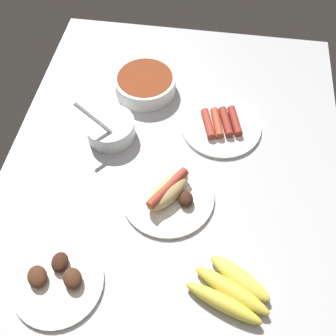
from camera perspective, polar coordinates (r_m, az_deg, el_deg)
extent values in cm
cube|color=#B2B2B7|center=(103.17, 0.56, -1.17)|extent=(120.00, 90.00, 3.00)
cylinder|color=white|center=(119.31, -3.37, 12.28)|extent=(18.39, 18.39, 5.27)
cylinder|color=maroon|center=(117.76, -3.43, 13.05)|extent=(16.55, 16.55, 1.00)
cylinder|color=white|center=(97.79, -0.29, -4.08)|extent=(23.50, 23.50, 1.00)
ellipsoid|color=tan|center=(95.45, -0.30, -3.28)|extent=(14.96, 12.59, 4.40)
cylinder|color=#9E3828|center=(94.41, -0.30, -2.91)|extent=(12.43, 9.19, 2.40)
ellipsoid|color=#381E14|center=(95.26, 2.65, -4.56)|extent=(5.17, 4.60, 2.80)
ellipsoid|color=gold|center=(87.30, 8.13, -19.11)|extent=(9.30, 17.72, 3.63)
ellipsoid|color=gold|center=(88.42, 9.36, -17.37)|extent=(11.00, 17.83, 3.36)
ellipsoid|color=#E5D14C|center=(89.59, 10.54, -15.65)|extent=(11.44, 15.27, 3.24)
cylinder|color=white|center=(111.76, 7.79, 6.16)|extent=(22.81, 22.81, 1.00)
cylinder|color=#9E3828|center=(109.71, 5.92, 6.54)|extent=(9.98, 5.09, 2.34)
cylinder|color=#AD472D|center=(110.22, 7.23, 6.66)|extent=(9.99, 4.66, 2.34)
cylinder|color=maroon|center=(110.78, 8.54, 6.77)|extent=(9.98, 4.95, 2.34)
cylinder|color=maroon|center=(111.40, 9.83, 6.88)|extent=(9.99, 4.91, 2.34)
cylinder|color=white|center=(92.32, -15.90, -15.93)|extent=(20.26, 20.26, 1.00)
ellipsoid|color=#472819|center=(92.06, -18.72, -14.93)|extent=(6.71, 6.45, 2.67)
ellipsoid|color=#381E14|center=(91.83, -15.65, -13.23)|extent=(5.33, 4.57, 2.60)
ellipsoid|color=#472819|center=(89.62, -13.90, -15.55)|extent=(6.47, 6.22, 3.07)
cylinder|color=silver|center=(108.42, -8.49, 5.77)|extent=(13.63, 13.63, 5.47)
cylinder|color=beige|center=(107.58, -8.57, 6.14)|extent=(11.99, 11.99, 2.46)
cube|color=#B7B7BC|center=(102.53, -10.22, 6.63)|extent=(1.76, 11.47, 12.30)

